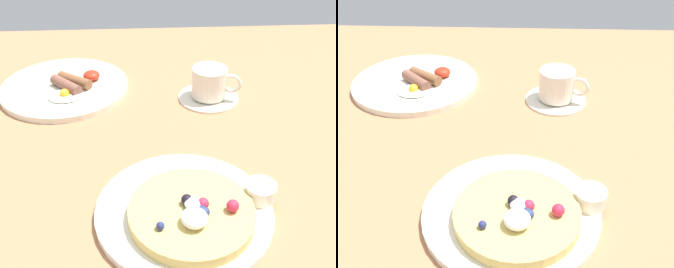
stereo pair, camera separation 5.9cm
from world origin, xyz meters
The scene contains 8 objects.
ground_plane centered at (0.00, 0.00, -0.01)m, with size 2.04×1.19×0.03m, color #A66F4B.
pancake_plate centered at (0.08, -0.15, 0.01)m, with size 0.26×0.26×0.01m, color silver.
pancake_with_berries centered at (0.08, -0.18, 0.02)m, with size 0.18×0.18×0.04m.
syrup_ramekin centered at (0.19, -0.14, 0.03)m, with size 0.05×0.05×0.03m.
breakfast_plate centered at (-0.15, 0.23, 0.01)m, with size 0.27×0.27×0.01m, color silver.
fried_breakfast centered at (-0.13, 0.22, 0.02)m, with size 0.10×0.12×0.02m.
coffee_saucer centered at (0.16, 0.18, 0.00)m, with size 0.13×0.13×0.01m, color #EEE4CD.
coffee_cup centered at (0.16, 0.18, 0.04)m, with size 0.10×0.07×0.06m.
Camera 2 is at (0.09, -0.58, 0.44)m, focal length 44.56 mm.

